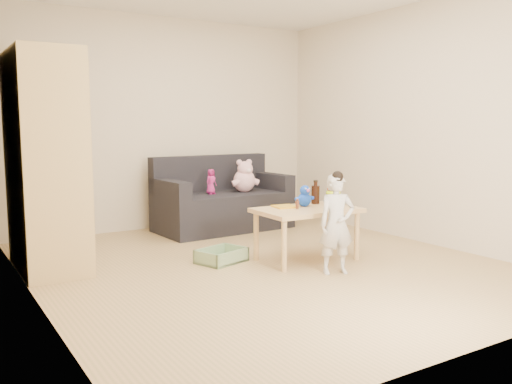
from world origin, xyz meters
TOP-DOWN VIEW (x-y plane):
  - room at (0.00, 0.00)m, footprint 4.50×4.50m
  - wardrobe at (-1.72, 0.93)m, footprint 0.53×1.07m
  - sofa at (0.48, 1.70)m, footprint 1.66×0.90m
  - play_table at (0.43, -0.06)m, footprint 0.97×0.62m
  - storage_bin at (-0.30, 0.30)m, footprint 0.51×0.44m
  - toddler at (0.36, -0.57)m, footprint 0.37×0.30m
  - pink_bear at (0.76, 1.67)m, footprint 0.36×0.33m
  - doll at (0.30, 1.67)m, footprint 0.17×0.14m
  - ring_stacker at (0.77, -0.03)m, footprint 0.19×0.19m
  - brown_bottle at (0.67, 0.13)m, footprint 0.08×0.08m
  - blue_plush at (0.48, 0.05)m, footprint 0.20×0.17m
  - wooden_figure at (0.32, -0.06)m, footprint 0.04×0.04m
  - yellow_book at (0.28, 0.10)m, footprint 0.23×0.23m

SIDE VIEW (x-z plane):
  - storage_bin at x=-0.30m, z-range 0.00..0.13m
  - sofa at x=0.48m, z-range 0.00..0.46m
  - play_table at x=0.43m, z-range 0.00..0.50m
  - toddler at x=0.36m, z-range 0.00..0.85m
  - yellow_book at x=0.28m, z-range 0.50..0.52m
  - wooden_figure at x=0.32m, z-range 0.50..0.61m
  - ring_stacker at x=0.77m, z-range 0.48..0.70m
  - brown_bottle at x=0.67m, z-range 0.48..0.72m
  - doll at x=0.30m, z-range 0.46..0.75m
  - blue_plush at x=0.48m, z-range 0.50..0.71m
  - pink_bear at x=0.76m, z-range 0.46..0.80m
  - wardrobe at x=-1.72m, z-range 0.00..1.92m
  - room at x=0.00m, z-range -0.95..3.55m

